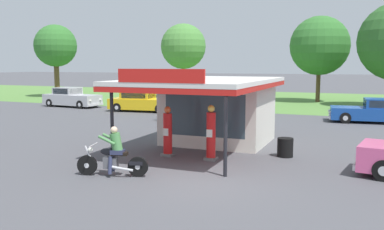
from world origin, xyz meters
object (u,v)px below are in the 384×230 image
parked_car_back_row_far_left (377,112)px  bystander_chatting_near_pumps (163,108)px  parked_car_second_row_spare (71,98)px  spare_tire_stack (285,147)px  parked_car_back_row_centre_right (228,106)px  gas_pump_offside (211,135)px  parked_car_back_row_right (142,102)px  motorcycle_with_rider (113,156)px  gas_pump_nearside (168,133)px

parked_car_back_row_far_left → bystander_chatting_near_pumps: bearing=-160.4°
parked_car_second_row_spare → spare_tire_stack: parked_car_second_row_spare is taller
parked_car_back_row_centre_right → parked_car_back_row_far_left: parked_car_back_row_centre_right is taller
parked_car_back_row_far_left → bystander_chatting_near_pumps: size_ratio=3.49×
parked_car_back_row_far_left → parked_car_second_row_spare: 23.31m
gas_pump_offside → spare_tire_stack: gas_pump_offside is taller
parked_car_back_row_right → motorcycle_with_rider: bearing=-63.4°
parked_car_back_row_far_left → gas_pump_nearside: bearing=-120.5°
parked_car_back_row_centre_right → bystander_chatting_near_pumps: bearing=-126.8°
bystander_chatting_near_pumps → parked_car_back_row_centre_right: bearing=53.2°
parked_car_back_row_far_left → spare_tire_stack: size_ratio=7.65×
parked_car_back_row_right → parked_car_second_row_spare: size_ratio=1.01×
parked_car_second_row_spare → bystander_chatting_near_pumps: 12.17m
motorcycle_with_rider → parked_car_back_row_centre_right: 15.99m
gas_pump_offside → spare_tire_stack: size_ratio=2.82×
motorcycle_with_rider → parked_car_back_row_right: 18.19m
gas_pump_nearside → spare_tire_stack: (4.20, 1.57, -0.51)m
gas_pump_nearside → parked_car_back_row_centre_right: (-1.55, 12.68, -0.17)m
gas_pump_nearside → gas_pump_offside: 1.77m
bystander_chatting_near_pumps → spare_tire_stack: bearing=-39.2°
spare_tire_stack → gas_pump_offside: bearing=-147.3°
motorcycle_with_rider → parked_car_second_row_spare: bearing=131.9°
motorcycle_with_rider → parked_car_back_row_right: (-8.14, 16.26, 0.05)m
parked_car_back_row_centre_right → spare_tire_stack: (5.75, -11.11, -0.34)m
gas_pump_nearside → parked_car_back_row_right: bearing=123.0°
bystander_chatting_near_pumps → spare_tire_stack: size_ratio=2.19×
motorcycle_with_rider → bystander_chatting_near_pumps: size_ratio=1.41×
parked_car_back_row_right → bystander_chatting_near_pumps: size_ratio=3.36×
parked_car_back_row_centre_right → spare_tire_stack: bearing=-62.6°
parked_car_back_row_centre_right → spare_tire_stack: parked_car_back_row_centre_right is taller
gas_pump_offside → motorcycle_with_rider: 3.88m
parked_car_back_row_far_left → spare_tire_stack: parked_car_back_row_far_left is taller
gas_pump_nearside → parked_car_back_row_far_left: gas_pump_nearside is taller
motorcycle_with_rider → parked_car_back_row_far_left: size_ratio=0.41×
parked_car_back_row_centre_right → parked_car_back_row_right: bearing=177.4°
motorcycle_with_rider → bystander_chatting_near_pumps: bearing=109.4°
parked_car_back_row_centre_right → bystander_chatting_near_pumps: bystander_chatting_near_pumps is taller
parked_car_second_row_spare → spare_tire_stack: (19.80, -12.20, -0.36)m
parked_car_back_row_right → spare_tire_stack: bearing=-42.1°
gas_pump_nearside → bystander_chatting_near_pumps: (-4.53, 8.70, -0.03)m
gas_pump_offside → bystander_chatting_near_pumps: 10.74m
motorcycle_with_rider → gas_pump_offside: bearing=57.5°
gas_pump_nearside → parked_car_second_row_spare: bearing=138.6°
gas_pump_nearside → parked_car_back_row_far_left: size_ratio=0.35×
gas_pump_offside → parked_car_back_row_centre_right: gas_pump_offside is taller
gas_pump_offside → motorcycle_with_rider: gas_pump_offside is taller
parked_car_back_row_far_left → parked_car_second_row_spare: bearing=178.3°
gas_pump_offside → spare_tire_stack: (2.44, 1.57, -0.57)m
gas_pump_nearside → motorcycle_with_rider: bearing=-95.5°
spare_tire_stack → motorcycle_with_rider: bearing=-133.1°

